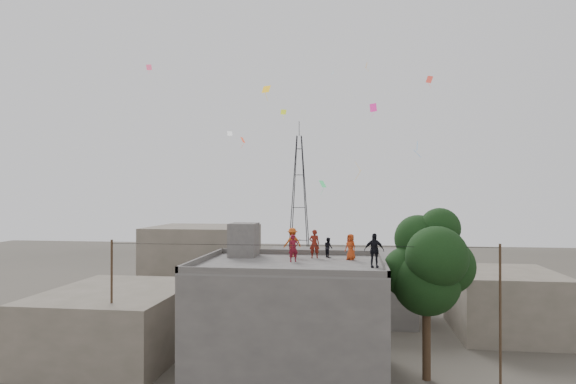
% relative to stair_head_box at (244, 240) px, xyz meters
% --- Properties ---
extents(ground, '(140.00, 140.00, 0.00)m').
position_rel_stair_head_box_xyz_m(ground, '(3.20, -2.60, -7.10)').
color(ground, '#3F3B33').
rests_on(ground, ground).
extents(main_building, '(10.00, 8.00, 6.10)m').
position_rel_stair_head_box_xyz_m(main_building, '(3.20, -2.60, -4.05)').
color(main_building, '#4F4C49').
rests_on(main_building, ground).
extents(parapet, '(10.00, 8.00, 0.30)m').
position_rel_stair_head_box_xyz_m(parapet, '(3.20, -2.60, -0.85)').
color(parapet, '#4F4C49').
rests_on(parapet, main_building).
extents(stair_head_box, '(1.60, 1.80, 2.00)m').
position_rel_stair_head_box_xyz_m(stair_head_box, '(0.00, 0.00, 0.00)').
color(stair_head_box, '#4F4C49').
rests_on(stair_head_box, main_building).
extents(neighbor_west, '(8.00, 10.00, 4.00)m').
position_rel_stair_head_box_xyz_m(neighbor_west, '(-7.80, -0.60, -5.10)').
color(neighbor_west, '#615A4C').
rests_on(neighbor_west, ground).
extents(neighbor_north, '(12.00, 9.00, 5.00)m').
position_rel_stair_head_box_xyz_m(neighbor_north, '(5.20, 11.40, -4.60)').
color(neighbor_north, '#4F4C49').
rests_on(neighbor_north, ground).
extents(neighbor_northwest, '(9.00, 8.00, 7.00)m').
position_rel_stair_head_box_xyz_m(neighbor_northwest, '(-6.80, 13.40, -3.60)').
color(neighbor_northwest, '#615A4C').
rests_on(neighbor_northwest, ground).
extents(neighbor_east, '(7.00, 8.00, 4.40)m').
position_rel_stair_head_box_xyz_m(neighbor_east, '(17.20, 7.40, -4.90)').
color(neighbor_east, '#615A4C').
rests_on(neighbor_east, ground).
extents(tree, '(4.90, 4.60, 9.10)m').
position_rel_stair_head_box_xyz_m(tree, '(10.57, -2.00, -1.00)').
color(tree, black).
rests_on(tree, ground).
extents(utility_line, '(20.12, 0.62, 7.40)m').
position_rel_stair_head_box_xyz_m(utility_line, '(3.70, -3.85, -3.27)').
color(utility_line, black).
rests_on(utility_line, ground).
extents(transmission_tower, '(2.97, 2.97, 20.01)m').
position_rel_stair_head_box_xyz_m(transmission_tower, '(-0.80, 37.40, 1.97)').
color(transmission_tower, black).
rests_on(transmission_tower, ground).
extents(person_red_adult, '(0.65, 0.47, 1.67)m').
position_rel_stair_head_box_xyz_m(person_red_adult, '(4.29, -0.29, -0.16)').
color(person_red_adult, maroon).
rests_on(person_red_adult, main_building).
extents(person_orange_child, '(0.85, 0.82, 1.47)m').
position_rel_stair_head_box_xyz_m(person_orange_child, '(6.40, -0.77, -0.26)').
color(person_orange_child, '#B93C15').
rests_on(person_orange_child, main_building).
extents(person_dark_child, '(0.67, 0.72, 1.18)m').
position_rel_stair_head_box_xyz_m(person_dark_child, '(5.09, 0.18, -0.41)').
color(person_dark_child, black).
rests_on(person_dark_child, main_building).
extents(person_dark_adult, '(1.08, 0.58, 1.75)m').
position_rel_stair_head_box_xyz_m(person_dark_adult, '(7.60, -3.55, -0.13)').
color(person_dark_adult, black).
rests_on(person_dark_adult, main_building).
extents(person_orange_adult, '(1.28, 1.13, 1.72)m').
position_rel_stair_head_box_xyz_m(person_orange_adult, '(2.94, 0.15, -0.14)').
color(person_orange_adult, '#BE4C15').
rests_on(person_orange_adult, main_building).
extents(person_red_child, '(0.64, 0.53, 1.50)m').
position_rel_stair_head_box_xyz_m(person_red_child, '(3.27, -2.00, -0.25)').
color(person_red_child, maroon).
rests_on(person_red_child, main_building).
extents(kites, '(20.46, 18.46, 10.96)m').
position_rel_stair_head_box_xyz_m(kites, '(4.52, 4.06, 7.86)').
color(kites, '#FF3F1A').
rests_on(kites, ground).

